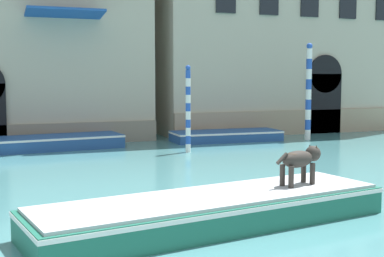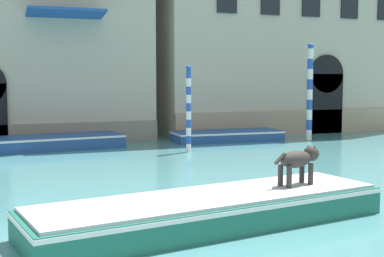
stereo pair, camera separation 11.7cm
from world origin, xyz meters
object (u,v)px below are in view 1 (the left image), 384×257
(boat_foreground, at_px, (214,209))
(mooring_pole_1, at_px, (188,108))
(mooring_pole_0, at_px, (309,91))
(dog_on_deck, at_px, (301,159))
(boat_moored_far, at_px, (226,135))
(boat_moored_near_palazzo, at_px, (42,143))

(boat_foreground, distance_m, mooring_pole_1, 10.25)
(boat_foreground, height_order, mooring_pole_0, mooring_pole_0)
(mooring_pole_0, bearing_deg, dog_on_deck, -123.93)
(boat_foreground, relative_size, boat_moored_far, 1.50)
(dog_on_deck, height_order, boat_moored_near_palazzo, dog_on_deck)
(boat_moored_far, height_order, mooring_pole_0, mooring_pole_0)
(mooring_pole_0, bearing_deg, boat_moored_far, 166.36)
(boat_moored_near_palazzo, height_order, boat_moored_far, boat_moored_near_palazzo)
(boat_foreground, xyz_separation_m, boat_moored_near_palazzo, (-2.05, 12.35, -0.04))
(boat_foreground, height_order, dog_on_deck, dog_on_deck)
(boat_moored_near_palazzo, distance_m, mooring_pole_1, 5.98)
(boat_moored_near_palazzo, xyz_separation_m, mooring_pole_1, (5.16, -2.67, 1.39))
(boat_foreground, height_order, boat_moored_near_palazzo, boat_foreground)
(boat_foreground, relative_size, dog_on_deck, 6.14)
(boat_moored_far, bearing_deg, boat_foreground, -113.29)
(boat_moored_near_palazzo, xyz_separation_m, mooring_pole_0, (11.72, -0.86, 1.94))
(boat_foreground, xyz_separation_m, mooring_pole_0, (9.67, 11.49, 1.89))
(dog_on_deck, distance_m, boat_moored_far, 12.76)
(dog_on_deck, distance_m, mooring_pole_0, 13.58)
(dog_on_deck, bearing_deg, mooring_pole_0, 41.71)
(boat_moored_near_palazzo, height_order, mooring_pole_1, mooring_pole_1)
(boat_foreground, relative_size, boat_moored_near_palazzo, 1.16)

